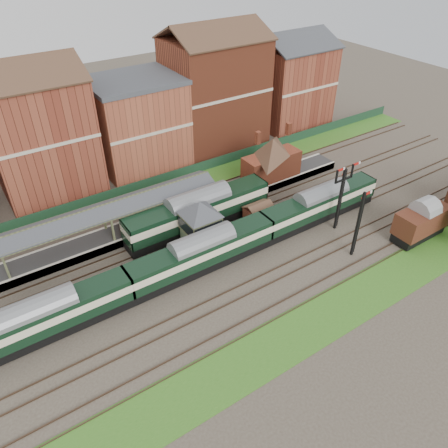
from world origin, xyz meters
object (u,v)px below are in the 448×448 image
dmu_train (203,252)px  goods_van_a (421,221)px  semaphore_bracket (341,195)px  platform_railcar (199,210)px  signal_box (200,224)px

dmu_train → goods_van_a: 24.96m
semaphore_bracket → dmu_train: 17.13m
platform_railcar → goods_van_a: 25.18m
signal_box → semaphore_bracket: 16.16m
signal_box → dmu_train: (-1.74, -3.25, -0.97)m
platform_railcar → goods_van_a: size_ratio=2.75×
semaphore_bracket → dmu_train: size_ratio=0.17×
semaphore_bracket → dmu_train: (-16.77, 2.50, -2.41)m
goods_van_a → dmu_train: bearing=158.9°
signal_box → platform_railcar: 3.74m
signal_box → goods_van_a: bearing=-29.6°
platform_railcar → signal_box: bearing=-117.6°
dmu_train → signal_box: bearing=61.9°
semaphore_bracket → goods_van_a: bearing=-45.0°
signal_box → platform_railcar: bearing=62.4°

